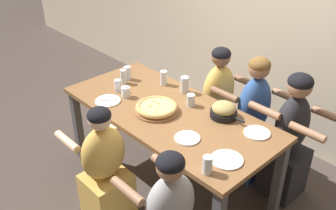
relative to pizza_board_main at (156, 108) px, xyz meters
name	(u,v)px	position (x,y,z in m)	size (l,w,h in m)	color
ground_plane	(168,181)	(0.05, 0.08, -0.81)	(18.00, 18.00, 0.00)	#423833
dining_table	(168,119)	(0.05, 0.08, -0.12)	(1.90, 0.87, 0.78)	brown
pizza_board_main	(156,108)	(0.00, 0.00, 0.00)	(0.36, 0.36, 0.06)	#996B42
skillet_bowl	(224,111)	(0.43, 0.34, 0.02)	(0.32, 0.22, 0.13)	black
empty_plate_a	(227,160)	(0.81, -0.08, -0.03)	(0.22, 0.22, 0.02)	white
empty_plate_b	(187,138)	(0.44, -0.09, -0.03)	(0.19, 0.19, 0.02)	white
empty_plate_c	(108,101)	(-0.42, -0.20, -0.03)	(0.22, 0.22, 0.02)	white
empty_plate_d	(257,133)	(0.76, 0.34, -0.03)	(0.20, 0.20, 0.02)	white
cocktail_glass_blue	(126,93)	(-0.37, -0.03, 0.01)	(0.08, 0.08, 0.12)	silver
drinking_glass_a	(207,166)	(0.80, -0.27, 0.02)	(0.07, 0.07, 0.13)	silver
drinking_glass_b	(127,74)	(-0.64, 0.20, 0.02)	(0.07, 0.07, 0.13)	silver
drinking_glass_c	(124,77)	(-0.60, 0.12, 0.03)	(0.06, 0.06, 0.14)	silver
drinking_glass_d	(191,100)	(0.12, 0.28, 0.02)	(0.07, 0.07, 0.10)	silver
drinking_glass_e	(164,78)	(-0.32, 0.38, 0.03)	(0.07, 0.07, 0.14)	silver
drinking_glass_f	(185,85)	(-0.08, 0.41, 0.04)	(0.08, 0.08, 0.15)	silver
drinking_glass_g	(118,86)	(-0.51, -0.02, 0.02)	(0.06, 0.06, 0.11)	silver
diner_near_center	(105,173)	(0.04, -0.57, -0.33)	(0.51, 0.40, 1.06)	gold
diner_far_right	(289,142)	(0.83, 0.74, -0.27)	(0.51, 0.40, 1.17)	#232328
diner_far_center	(217,109)	(0.05, 0.74, -0.29)	(0.51, 0.40, 1.16)	gold
diner_far_midright	(252,124)	(0.46, 0.74, -0.27)	(0.51, 0.40, 1.18)	#2D5193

